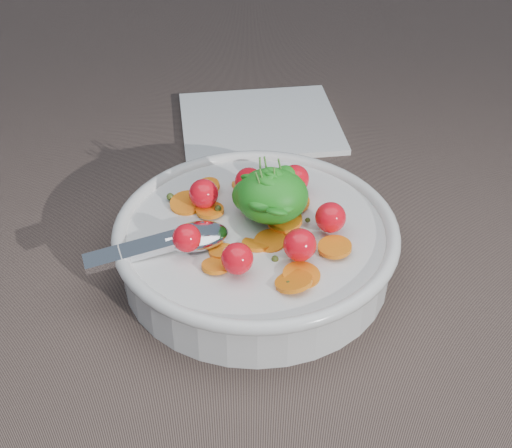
{
  "coord_description": "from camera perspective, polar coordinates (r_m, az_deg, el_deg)",
  "views": [
    {
      "loc": [
        0.02,
        -0.49,
        0.41
      ],
      "look_at": [
        0.02,
        -0.02,
        0.05
      ],
      "focal_mm": 50.0,
      "sensor_mm": 36.0,
      "label": 1
    }
  ],
  "objects": [
    {
      "name": "bowl",
      "position": [
        0.61,
        0.01,
        -1.56
      ],
      "size": [
        0.26,
        0.24,
        0.1
      ],
      "color": "silver",
      "rests_on": "ground"
    },
    {
      "name": "ground",
      "position": [
        0.64,
        -2.05,
        -2.5
      ],
      "size": [
        6.0,
        6.0,
        0.0
      ],
      "primitive_type": "plane",
      "color": "brown",
      "rests_on": "ground"
    },
    {
      "name": "napkin",
      "position": [
        0.83,
        0.3,
        8.11
      ],
      "size": [
        0.2,
        0.18,
        0.01
      ],
      "primitive_type": "cube",
      "rotation": [
        0.0,
        0.0,
        0.12
      ],
      "color": "white",
      "rests_on": "ground"
    }
  ]
}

